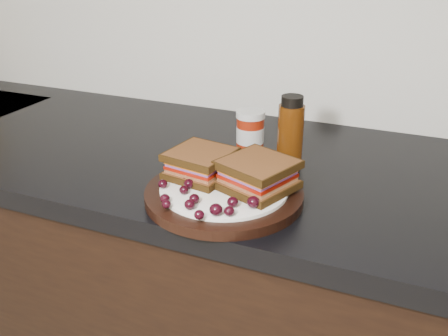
# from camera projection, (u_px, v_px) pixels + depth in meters

# --- Properties ---
(countertop) EXTENTS (3.98, 0.60, 0.04)m
(countertop) POSITION_uv_depth(u_px,v_px,m) (298.00, 178.00, 1.01)
(countertop) COLOR black
(countertop) RESTS_ON base_cabinets
(plate) EXTENTS (0.28, 0.28, 0.02)m
(plate) POSITION_uv_depth(u_px,v_px,m) (224.00, 194.00, 0.88)
(plate) COLOR black
(plate) RESTS_ON countertop
(sandwich_left) EXTENTS (0.12, 0.12, 0.05)m
(sandwich_left) POSITION_uv_depth(u_px,v_px,m) (201.00, 163.00, 0.91)
(sandwich_left) COLOR brown
(sandwich_left) RESTS_ON plate
(sandwich_right) EXTENTS (0.15, 0.15, 0.05)m
(sandwich_right) POSITION_uv_depth(u_px,v_px,m) (258.00, 175.00, 0.86)
(sandwich_right) COLOR brown
(sandwich_right) RESTS_ON plate
(grape_0) EXTENTS (0.02, 0.02, 0.02)m
(grape_0) POSITION_uv_depth(u_px,v_px,m) (163.00, 184.00, 0.87)
(grape_0) COLOR black
(grape_0) RESTS_ON plate
(grape_1) EXTENTS (0.02, 0.02, 0.01)m
(grape_1) POSITION_uv_depth(u_px,v_px,m) (184.00, 190.00, 0.85)
(grape_1) COLOR black
(grape_1) RESTS_ON plate
(grape_2) EXTENTS (0.02, 0.02, 0.02)m
(grape_2) POSITION_uv_depth(u_px,v_px,m) (165.00, 199.00, 0.82)
(grape_2) COLOR black
(grape_2) RESTS_ON plate
(grape_3) EXTENTS (0.01, 0.01, 0.01)m
(grape_3) POSITION_uv_depth(u_px,v_px,m) (166.00, 204.00, 0.80)
(grape_3) COLOR black
(grape_3) RESTS_ON plate
(grape_4) EXTENTS (0.02, 0.02, 0.02)m
(grape_4) POSITION_uv_depth(u_px,v_px,m) (190.00, 204.00, 0.80)
(grape_4) COLOR black
(grape_4) RESTS_ON plate
(grape_5) EXTENTS (0.02, 0.02, 0.02)m
(grape_5) POSITION_uv_depth(u_px,v_px,m) (194.00, 199.00, 0.82)
(grape_5) COLOR black
(grape_5) RESTS_ON plate
(grape_6) EXTENTS (0.02, 0.02, 0.02)m
(grape_6) POSITION_uv_depth(u_px,v_px,m) (199.00, 215.00, 0.77)
(grape_6) COLOR black
(grape_6) RESTS_ON plate
(grape_7) EXTENTS (0.02, 0.02, 0.02)m
(grape_7) POSITION_uv_depth(u_px,v_px,m) (216.00, 210.00, 0.78)
(grape_7) COLOR black
(grape_7) RESTS_ON plate
(grape_8) EXTENTS (0.02, 0.02, 0.02)m
(grape_8) POSITION_uv_depth(u_px,v_px,m) (229.00, 211.00, 0.78)
(grape_8) COLOR black
(grape_8) RESTS_ON plate
(grape_9) EXTENTS (0.02, 0.02, 0.02)m
(grape_9) POSITION_uv_depth(u_px,v_px,m) (233.00, 202.00, 0.81)
(grape_9) COLOR black
(grape_9) RESTS_ON plate
(grape_10) EXTENTS (0.02, 0.02, 0.02)m
(grape_10) POSITION_uv_depth(u_px,v_px,m) (253.00, 202.00, 0.80)
(grape_10) COLOR black
(grape_10) RESTS_ON plate
(grape_11) EXTENTS (0.02, 0.02, 0.01)m
(grape_11) POSITION_uv_depth(u_px,v_px,m) (255.00, 196.00, 0.83)
(grape_11) COLOR black
(grape_11) RESTS_ON plate
(grape_12) EXTENTS (0.02, 0.02, 0.02)m
(grape_12) POSITION_uv_depth(u_px,v_px,m) (262.00, 199.00, 0.82)
(grape_12) COLOR black
(grape_12) RESTS_ON plate
(grape_13) EXTENTS (0.02, 0.02, 0.02)m
(grape_13) POSITION_uv_depth(u_px,v_px,m) (275.00, 190.00, 0.84)
(grape_13) COLOR black
(grape_13) RESTS_ON plate
(grape_14) EXTENTS (0.01, 0.01, 0.01)m
(grape_14) POSITION_uv_depth(u_px,v_px,m) (268.00, 184.00, 0.87)
(grape_14) COLOR black
(grape_14) RESTS_ON plate
(grape_15) EXTENTS (0.02, 0.02, 0.02)m
(grape_15) POSITION_uv_depth(u_px,v_px,m) (254.00, 180.00, 0.88)
(grape_15) COLOR black
(grape_15) RESTS_ON plate
(grape_16) EXTENTS (0.02, 0.02, 0.01)m
(grape_16) POSITION_uv_depth(u_px,v_px,m) (210.00, 167.00, 0.93)
(grape_16) COLOR black
(grape_16) RESTS_ON plate
(grape_17) EXTENTS (0.02, 0.02, 0.02)m
(grape_17) POSITION_uv_depth(u_px,v_px,m) (213.00, 170.00, 0.92)
(grape_17) COLOR black
(grape_17) RESTS_ON plate
(grape_18) EXTENTS (0.02, 0.02, 0.02)m
(grape_18) POSITION_uv_depth(u_px,v_px,m) (199.00, 168.00, 0.93)
(grape_18) COLOR black
(grape_18) RESTS_ON plate
(grape_19) EXTENTS (0.02, 0.02, 0.02)m
(grape_19) POSITION_uv_depth(u_px,v_px,m) (191.00, 168.00, 0.92)
(grape_19) COLOR black
(grape_19) RESTS_ON plate
(grape_20) EXTENTS (0.02, 0.02, 0.01)m
(grape_20) POSITION_uv_depth(u_px,v_px,m) (185.00, 180.00, 0.88)
(grape_20) COLOR black
(grape_20) RESTS_ON plate
(grape_21) EXTENTS (0.02, 0.02, 0.02)m
(grape_21) POSITION_uv_depth(u_px,v_px,m) (189.00, 184.00, 0.87)
(grape_21) COLOR black
(grape_21) RESTS_ON plate
(grape_22) EXTENTS (0.01, 0.01, 0.01)m
(grape_22) POSITION_uv_depth(u_px,v_px,m) (208.00, 172.00, 0.92)
(grape_22) COLOR black
(grape_22) RESTS_ON plate
(grape_23) EXTENTS (0.02, 0.02, 0.02)m
(grape_23) POSITION_uv_depth(u_px,v_px,m) (197.00, 166.00, 0.93)
(grape_23) COLOR black
(grape_23) RESTS_ON plate
(grape_24) EXTENTS (0.02, 0.02, 0.02)m
(grape_24) POSITION_uv_depth(u_px,v_px,m) (189.00, 173.00, 0.91)
(grape_24) COLOR black
(grape_24) RESTS_ON plate
(condiment_jar) EXTENTS (0.07, 0.07, 0.09)m
(condiment_jar) POSITION_uv_depth(u_px,v_px,m) (250.00, 131.00, 1.07)
(condiment_jar) COLOR #97200B
(condiment_jar) RESTS_ON countertop
(oil_bottle) EXTENTS (0.06, 0.06, 0.14)m
(oil_bottle) POSITION_uv_depth(u_px,v_px,m) (291.00, 131.00, 0.99)
(oil_bottle) COLOR #472107
(oil_bottle) RESTS_ON countertop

